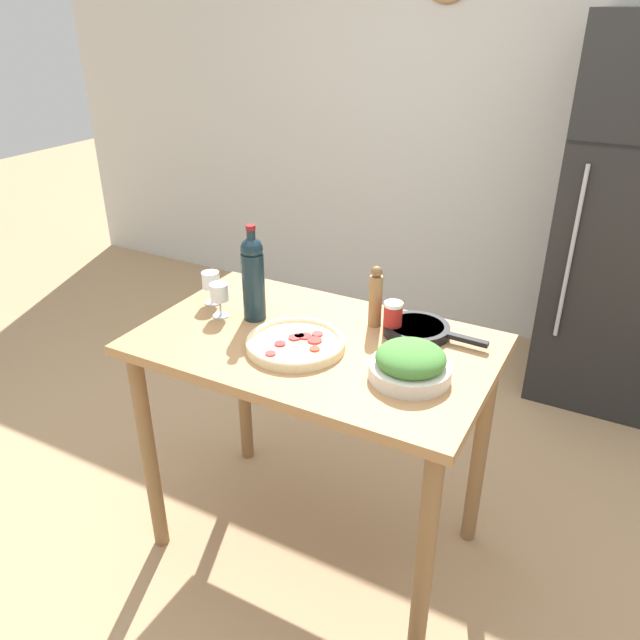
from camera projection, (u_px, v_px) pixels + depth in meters
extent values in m
plane|color=tan|center=(316.00, 538.00, 2.48)|extent=(14.00, 14.00, 0.00)
cube|color=silver|center=(494.00, 121.00, 3.56)|extent=(6.40, 0.06, 2.60)
cylinder|color=#B2B2B7|center=(571.00, 255.00, 2.91)|extent=(0.02, 0.02, 0.85)
cube|color=#A87A4C|center=(315.00, 345.00, 2.08)|extent=(1.18, 0.72, 0.04)
cylinder|color=olive|center=(149.00, 455.00, 2.27)|extent=(0.06, 0.06, 0.86)
cylinder|color=olive|center=(424.00, 565.00, 1.82)|extent=(0.06, 0.06, 0.86)
cylinder|color=olive|center=(243.00, 377.00, 2.74)|extent=(0.06, 0.06, 0.86)
cylinder|color=olive|center=(480.00, 450.00, 2.29)|extent=(0.06, 0.06, 0.86)
cylinder|color=#142833|center=(254.00, 287.00, 2.16)|extent=(0.08, 0.08, 0.24)
sphere|color=#142833|center=(252.00, 249.00, 2.10)|extent=(0.08, 0.08, 0.08)
cylinder|color=#142833|center=(251.00, 239.00, 2.08)|extent=(0.03, 0.03, 0.07)
cylinder|color=maroon|center=(250.00, 227.00, 2.06)|extent=(0.03, 0.03, 0.02)
cylinder|color=silver|center=(221.00, 315.00, 2.23)|extent=(0.06, 0.06, 0.00)
cylinder|color=silver|center=(221.00, 307.00, 2.22)|extent=(0.01, 0.01, 0.06)
cylinder|color=white|center=(220.00, 292.00, 2.19)|extent=(0.07, 0.07, 0.06)
cylinder|color=maroon|center=(220.00, 296.00, 2.20)|extent=(0.06, 0.06, 0.03)
cylinder|color=silver|center=(213.00, 303.00, 2.33)|extent=(0.06, 0.06, 0.00)
cylinder|color=silver|center=(212.00, 295.00, 2.31)|extent=(0.01, 0.01, 0.06)
cylinder|color=white|center=(211.00, 280.00, 2.28)|extent=(0.07, 0.07, 0.06)
cylinder|color=maroon|center=(211.00, 287.00, 2.30)|extent=(0.06, 0.06, 0.00)
cylinder|color=olive|center=(375.00, 301.00, 2.13)|extent=(0.05, 0.05, 0.18)
sphere|color=brown|center=(377.00, 272.00, 2.08)|extent=(0.04, 0.04, 0.04)
cylinder|color=silver|center=(410.00, 371.00, 1.85)|extent=(0.25, 0.25, 0.05)
ellipsoid|color=#478438|center=(411.00, 358.00, 1.83)|extent=(0.21, 0.21, 0.09)
cylinder|color=beige|center=(296.00, 345.00, 2.02)|extent=(0.32, 0.32, 0.02)
torus|color=beige|center=(295.00, 341.00, 2.02)|extent=(0.32, 0.32, 0.02)
cylinder|color=red|center=(315.00, 340.00, 2.02)|extent=(0.05, 0.05, 0.01)
cylinder|color=red|center=(294.00, 337.00, 2.04)|extent=(0.04, 0.04, 0.01)
cylinder|color=red|center=(305.00, 336.00, 2.05)|extent=(0.04, 0.04, 0.01)
cylinder|color=red|center=(299.00, 336.00, 2.05)|extent=(0.03, 0.03, 0.01)
cylinder|color=red|center=(270.00, 354.00, 1.95)|extent=(0.03, 0.03, 0.01)
cylinder|color=red|center=(280.00, 344.00, 2.00)|extent=(0.04, 0.04, 0.01)
cylinder|color=red|center=(315.00, 349.00, 1.97)|extent=(0.03, 0.03, 0.01)
cylinder|color=red|center=(317.00, 334.00, 2.06)|extent=(0.04, 0.04, 0.01)
cylinder|color=#B2231E|center=(393.00, 320.00, 2.09)|extent=(0.06, 0.06, 0.10)
cylinder|color=white|center=(394.00, 304.00, 2.06)|extent=(0.06, 0.06, 0.01)
cylinder|color=black|center=(416.00, 329.00, 2.10)|extent=(0.22, 0.22, 0.03)
cylinder|color=black|center=(416.00, 328.00, 2.10)|extent=(0.18, 0.18, 0.03)
cube|color=black|center=(468.00, 340.00, 2.02)|extent=(0.14, 0.03, 0.02)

